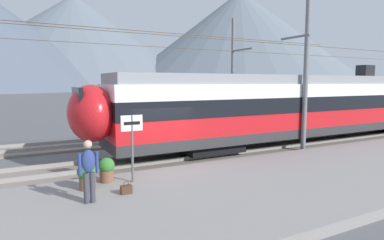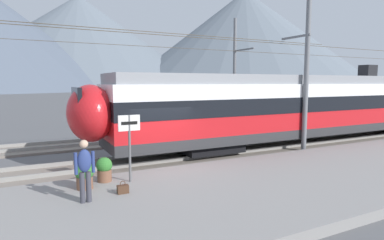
# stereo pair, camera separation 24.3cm
# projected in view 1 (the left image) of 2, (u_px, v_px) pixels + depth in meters

# --- Properties ---
(ground_plane) EXTENTS (400.00, 400.00, 0.00)m
(ground_plane) POSITION_uv_depth(u_px,v_px,m) (163.00, 170.00, 12.88)
(ground_plane) COLOR #565659
(platform_slab) EXTENTS (120.00, 6.31, 0.29)m
(platform_slab) POSITION_uv_depth(u_px,v_px,m) (213.00, 196.00, 9.54)
(platform_slab) COLOR gray
(platform_slab) RESTS_ON ground
(track_near) EXTENTS (120.00, 3.00, 0.28)m
(track_near) POSITION_uv_depth(u_px,v_px,m) (151.00, 162.00, 14.04)
(track_near) COLOR slate
(track_near) RESTS_ON ground
(track_far) EXTENTS (120.00, 3.00, 0.28)m
(track_far) POSITION_uv_depth(u_px,v_px,m) (118.00, 142.00, 18.74)
(track_far) COLOR slate
(track_far) RESTS_ON ground
(train_near_platform) EXTENTS (26.34, 2.94, 4.27)m
(train_near_platform) POSITION_uv_depth(u_px,v_px,m) (315.00, 105.00, 18.45)
(train_near_platform) COLOR #2D2D30
(train_near_platform) RESTS_ON track_near
(catenary_mast_mid) EXTENTS (38.53, 1.88, 7.51)m
(catenary_mast_mid) POSITION_uv_depth(u_px,v_px,m) (304.00, 73.00, 15.77)
(catenary_mast_mid) COLOR slate
(catenary_mast_mid) RESTS_ON ground
(catenary_mast_far_side) EXTENTS (38.53, 2.46, 8.24)m
(catenary_mast_far_side) POSITION_uv_depth(u_px,v_px,m) (234.00, 72.00, 24.47)
(catenary_mast_far_side) COLOR slate
(catenary_mast_far_side) RESTS_ON ground
(platform_sign) EXTENTS (0.70, 0.08, 2.16)m
(platform_sign) POSITION_uv_depth(u_px,v_px,m) (132.00, 133.00, 10.25)
(platform_sign) COLOR #59595B
(platform_sign) RESTS_ON platform_slab
(passenger_walking) EXTENTS (0.53, 0.22, 1.69)m
(passenger_walking) POSITION_uv_depth(u_px,v_px,m) (89.00, 168.00, 8.50)
(passenger_walking) COLOR #383842
(passenger_walking) RESTS_ON platform_slab
(handbag_beside_passenger) EXTENTS (0.32, 0.18, 0.37)m
(handbag_beside_passenger) POSITION_uv_depth(u_px,v_px,m) (126.00, 189.00, 9.31)
(handbag_beside_passenger) COLOR #472D1E
(handbag_beside_passenger) RESTS_ON platform_slab
(potted_plant_platform_edge) EXTENTS (0.57, 0.57, 0.83)m
(potted_plant_platform_edge) POSITION_uv_depth(u_px,v_px,m) (87.00, 174.00, 9.66)
(potted_plant_platform_edge) COLOR brown
(potted_plant_platform_edge) RESTS_ON platform_slab
(potted_plant_by_shelter) EXTENTS (0.51, 0.51, 0.79)m
(potted_plant_by_shelter) POSITION_uv_depth(u_px,v_px,m) (107.00, 169.00, 10.40)
(potted_plant_by_shelter) COLOR brown
(potted_plant_by_shelter) RESTS_ON platform_slab
(mountain_central_peak) EXTENTS (163.11, 163.11, 57.04)m
(mountain_central_peak) POSITION_uv_depth(u_px,v_px,m) (75.00, 42.00, 201.82)
(mountain_central_peak) COLOR slate
(mountain_central_peak) RESTS_ON ground
(mountain_right_ridge) EXTENTS (158.84, 158.84, 60.73)m
(mountain_right_ridge) POSITION_uv_depth(u_px,v_px,m) (239.00, 40.00, 207.05)
(mountain_right_ridge) COLOR slate
(mountain_right_ridge) RESTS_ON ground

